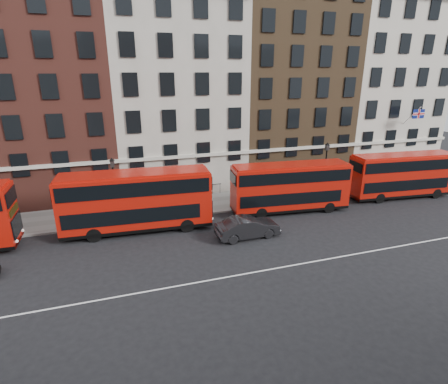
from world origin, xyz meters
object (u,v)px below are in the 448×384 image
object	(u,v)px
bus_c	(290,186)
traffic_light	(427,164)
bus_d	(402,174)
car_front	(248,227)
bus_b	(136,200)

from	to	relation	value
bus_c	traffic_light	distance (m)	17.93
bus_d	car_front	size ratio (longest dim) A/B	2.19
bus_b	traffic_light	size ratio (longest dim) A/B	3.52
bus_b	traffic_light	world-z (taller)	bus_b
bus_b	traffic_light	xyz separation A→B (m)	(30.98, 2.21, -0.11)
bus_c	bus_d	distance (m)	12.25
bus_b	bus_d	distance (m)	25.44
car_front	bus_d	bearing A→B (deg)	-79.99
bus_d	car_front	world-z (taller)	bus_d
bus_c	car_front	distance (m)	6.74
bus_b	bus_d	world-z (taller)	bus_b
bus_b	bus_c	xyz separation A→B (m)	(13.19, 0.00, -0.22)
bus_b	traffic_light	distance (m)	31.06
bus_c	traffic_light	bearing A→B (deg)	12.82
bus_b	traffic_light	bearing A→B (deg)	7.78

